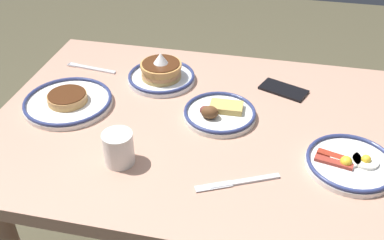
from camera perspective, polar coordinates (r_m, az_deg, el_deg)
dining_table at (r=1.34m, az=1.79°, el=-4.37°), size 1.22×0.84×0.72m
plate_near_main at (r=1.28m, az=3.44°, el=0.91°), size 0.21×0.21×0.05m
plate_center_pancakes at (r=1.45m, az=-3.93°, el=5.91°), size 0.22×0.22×0.10m
plate_far_companion at (r=1.18m, az=19.54°, el=-5.20°), size 0.22×0.22×0.04m
plate_far_side at (r=1.38m, az=-15.50°, el=2.36°), size 0.26×0.26×0.04m
coffee_mug at (r=1.13m, az=-9.38°, el=-3.44°), size 0.08×0.10×0.09m
cell_phone at (r=1.44m, az=11.58°, el=3.80°), size 0.16×0.12×0.01m
fork_near at (r=1.56m, az=-12.74°, el=6.45°), size 0.18×0.04×0.01m
butter_knife at (r=1.08m, az=5.89°, el=-7.90°), size 0.20×0.11×0.01m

